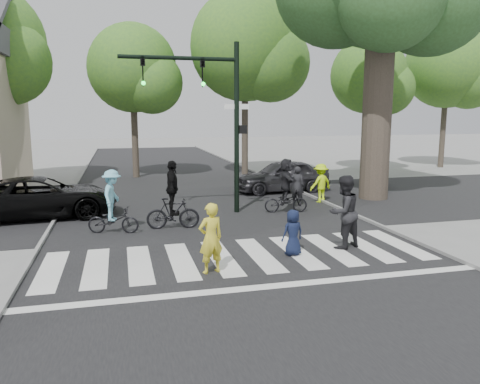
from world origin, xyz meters
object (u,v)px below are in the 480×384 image
object	(u,v)px
pedestrian_adult	(344,212)
cyclist_mid	(173,201)
pedestrian_woman	(211,238)
cyclist_right	(286,189)
pedestrian_child	(293,233)
car_suv	(41,197)
car_grey	(282,176)
traffic_signal	(213,104)
cyclist_left	(113,206)

from	to	relation	value
pedestrian_adult	cyclist_mid	size ratio (longest dim) A/B	0.92
pedestrian_woman	cyclist_right	xyz separation A→B (m)	(3.88, 5.77, 0.07)
pedestrian_child	car_suv	world-z (taller)	car_suv
pedestrian_woman	car_suv	bearing A→B (deg)	-73.46
pedestrian_adult	cyclist_right	xyz separation A→B (m)	(0.08, 4.68, -0.10)
cyclist_mid	pedestrian_adult	bearing A→B (deg)	-37.91
cyclist_mid	cyclist_right	distance (m)	4.48
pedestrian_woman	car_grey	bearing A→B (deg)	-133.80
cyclist_mid	traffic_signal	bearing A→B (deg)	48.64
cyclist_right	cyclist_left	bearing A→B (deg)	-165.69
pedestrian_child	cyclist_mid	size ratio (longest dim) A/B	0.55
cyclist_mid	car_grey	size ratio (longest dim) A/B	0.49
cyclist_mid	car_suv	distance (m)	5.04
pedestrian_adult	cyclist_mid	distance (m)	5.28
pedestrian_adult	cyclist_mid	world-z (taller)	cyclist_mid
car_suv	cyclist_left	bearing A→B (deg)	-144.70
pedestrian_woman	cyclist_left	world-z (taller)	cyclist_left
cyclist_right	car_suv	size ratio (longest dim) A/B	0.39
pedestrian_adult	car_suv	world-z (taller)	pedestrian_adult
cyclist_mid	car_grey	distance (m)	8.07
cyclist_right	car_grey	distance (m)	4.57
pedestrian_child	car_suv	size ratio (longest dim) A/B	0.23
cyclist_right	cyclist_mid	bearing A→B (deg)	-161.36
traffic_signal	pedestrian_adult	xyz separation A→B (m)	(2.49, -5.15, -2.92)
cyclist_left	traffic_signal	bearing A→B (deg)	30.11
traffic_signal	pedestrian_child	world-z (taller)	traffic_signal
pedestrian_woman	cyclist_right	world-z (taller)	cyclist_right
traffic_signal	pedestrian_child	distance (m)	6.44
pedestrian_adult	cyclist_right	distance (m)	4.68
pedestrian_woman	cyclist_left	size ratio (longest dim) A/B	0.84
pedestrian_adult	car_grey	distance (m)	9.15
traffic_signal	cyclist_mid	xyz separation A→B (m)	(-1.68, -1.91, -3.02)
traffic_signal	car_suv	xyz separation A→B (m)	(-5.90, 0.85, -3.19)
traffic_signal	pedestrian_woman	distance (m)	7.09
pedestrian_child	cyclist_right	xyz separation A→B (m)	(1.62, 4.97, 0.29)
traffic_signal	pedestrian_adult	distance (m)	6.42
car_suv	car_grey	distance (m)	10.30
traffic_signal	pedestrian_woman	world-z (taller)	traffic_signal
cyclist_right	pedestrian_woman	bearing A→B (deg)	-123.95
pedestrian_child	cyclist_right	bearing A→B (deg)	-119.52
pedestrian_woman	car_grey	size ratio (longest dim) A/B	0.37
pedestrian_adult	car_suv	size ratio (longest dim) A/B	0.38
pedestrian_woman	car_grey	distance (m)	11.41
pedestrian_child	car_grey	xyz separation A→B (m)	(3.00, 9.32, 0.15)
pedestrian_woman	car_suv	world-z (taller)	pedestrian_woman
pedestrian_child	pedestrian_woman	bearing A→B (deg)	8.00
cyclist_left	car_grey	xyz separation A→B (m)	(7.42, 5.89, -0.10)
cyclist_right	pedestrian_child	bearing A→B (deg)	-108.08
pedestrian_child	pedestrian_adult	xyz separation A→B (m)	(1.54, 0.30, 0.39)
traffic_signal	cyclist_left	size ratio (longest dim) A/B	3.11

